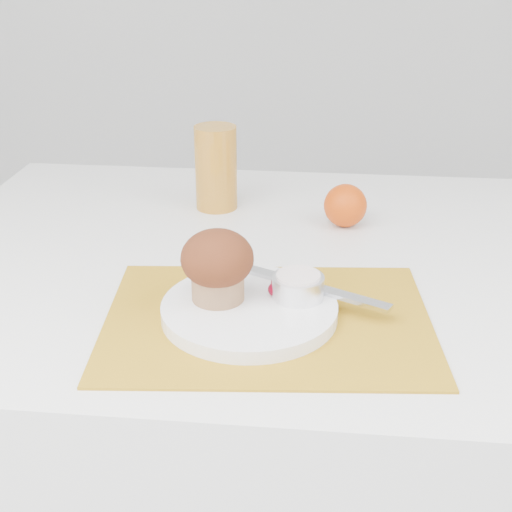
# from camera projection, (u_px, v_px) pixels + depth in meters

# --- Properties ---
(table) EXTENTS (1.20, 0.80, 0.75)m
(table) POSITION_uv_depth(u_px,v_px,m) (305.00, 455.00, 1.22)
(table) COLOR white
(table) RESTS_ON ground
(placemat) EXTENTS (0.43, 0.33, 0.00)m
(placemat) POSITION_uv_depth(u_px,v_px,m) (268.00, 320.00, 0.89)
(placemat) COLOR #B98519
(placemat) RESTS_ON table
(plate) EXTENTS (0.28, 0.28, 0.02)m
(plate) POSITION_uv_depth(u_px,v_px,m) (249.00, 310.00, 0.89)
(plate) COLOR white
(plate) RESTS_ON placemat
(ramekin) EXTENTS (0.08, 0.08, 0.03)m
(ramekin) POSITION_uv_depth(u_px,v_px,m) (298.00, 287.00, 0.90)
(ramekin) COLOR silver
(ramekin) RESTS_ON plate
(cream) EXTENTS (0.07, 0.07, 0.01)m
(cream) POSITION_uv_depth(u_px,v_px,m) (298.00, 276.00, 0.89)
(cream) COLOR white
(cream) RESTS_ON ramekin
(raspberry_near) EXTENTS (0.02, 0.02, 0.02)m
(raspberry_near) POSITION_uv_depth(u_px,v_px,m) (278.00, 283.00, 0.92)
(raspberry_near) COLOR #530208
(raspberry_near) RESTS_ON plate
(raspberry_far) EXTENTS (0.02, 0.02, 0.02)m
(raspberry_far) POSITION_uv_depth(u_px,v_px,m) (276.00, 289.00, 0.90)
(raspberry_far) COLOR #500210
(raspberry_far) RESTS_ON plate
(butter_knife) EXTENTS (0.21, 0.11, 0.01)m
(butter_knife) POSITION_uv_depth(u_px,v_px,m) (311.00, 287.00, 0.93)
(butter_knife) COLOR #BABCC4
(butter_knife) RESTS_ON plate
(orange) EXTENTS (0.07, 0.07, 0.07)m
(orange) POSITION_uv_depth(u_px,v_px,m) (345.00, 205.00, 1.16)
(orange) COLOR #D54607
(orange) RESTS_ON table
(juice_glass) EXTENTS (0.09, 0.09, 0.14)m
(juice_glass) POSITION_uv_depth(u_px,v_px,m) (216.00, 168.00, 1.22)
(juice_glass) COLOR #C17E24
(juice_glass) RESTS_ON table
(muffin) EXTENTS (0.09, 0.09, 0.09)m
(muffin) POSITION_uv_depth(u_px,v_px,m) (217.00, 264.00, 0.88)
(muffin) COLOR #A3754E
(muffin) RESTS_ON plate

